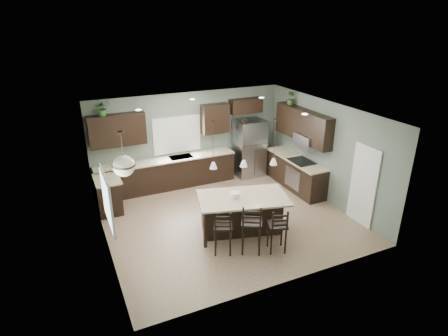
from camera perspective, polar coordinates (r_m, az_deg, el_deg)
ground at (r=9.82m, az=0.44°, el=-7.66°), size 6.00×6.00×0.00m
pantry_door at (r=9.81m, az=20.45°, el=-2.53°), size 0.04×0.82×2.04m
window_back at (r=11.42m, az=-7.20°, el=5.07°), size 1.35×0.02×1.00m
window_left at (r=7.70m, az=-17.49°, el=-4.69°), size 0.02×1.10×1.00m
left_return_cabs at (r=10.45m, az=-17.23°, el=-4.02°), size 0.60×0.90×0.90m
left_return_countertop at (r=10.26m, az=-17.42°, el=-1.65°), size 0.66×0.96×0.04m
back_lower_cabs at (r=11.43m, az=-8.64°, el=-0.89°), size 4.20×0.60×0.90m
back_countertop at (r=11.23m, az=-8.75°, el=1.27°), size 4.20×0.66×0.04m
sink_inset at (r=11.35m, az=-6.58°, el=1.69°), size 0.70×0.45×0.01m
faucet at (r=11.27m, az=-6.56°, el=2.33°), size 0.02×0.02×0.28m
back_upper_left at (r=10.80m, az=-15.95°, el=5.56°), size 1.55×0.34×0.90m
back_upper_right at (r=11.57m, az=-1.35°, el=7.53°), size 0.85×0.34×0.90m
fridge_header at (r=11.94m, az=3.34°, el=9.45°), size 1.05×0.34×0.45m
right_lower_cabs at (r=11.54m, az=10.82°, el=-0.80°), size 0.60×2.35×0.90m
right_countertop at (r=11.36m, az=10.91°, el=1.36°), size 0.66×2.35×0.04m
cooktop at (r=11.14m, az=11.72°, el=1.01°), size 0.58×0.75×0.02m
wall_oven_front at (r=11.17m, az=10.34°, el=-1.57°), size 0.01×0.72×0.60m
right_upper_cabs at (r=11.12m, az=11.94°, el=6.43°), size 0.34×2.35×0.90m
microwave at (r=11.00m, az=12.39°, el=4.03°), size 0.40×0.75×0.40m
refrigerator at (r=12.08m, az=3.90°, el=3.05°), size 0.90×0.74×1.85m
kitchen_island at (r=9.08m, az=2.86°, el=-7.04°), size 2.33×1.69×0.92m
serving_dish at (r=8.79m, az=1.66°, el=-4.14°), size 0.24×0.24×0.14m
bar_stool_left at (r=8.27m, az=-0.18°, el=-9.55°), size 0.53×0.53×1.09m
bar_stool_center at (r=8.30m, az=4.21°, el=-9.01°), size 0.61×0.61×1.21m
bar_stool_right at (r=8.41m, az=8.10°, el=-9.26°), size 0.50×0.50×1.07m
pendant_left at (r=8.23m, az=-1.67°, el=3.44°), size 0.17×0.17×1.10m
pendant_center at (r=8.35m, az=3.10°, el=3.70°), size 0.17×0.17×1.10m
pendant_right at (r=8.52m, az=7.71°, el=3.93°), size 0.17×0.17×1.10m
chandelier at (r=7.81m, az=-15.21°, el=2.08°), size 0.49×0.49×0.97m
plant_back_left at (r=10.56m, az=-18.05°, el=8.67°), size 0.39×0.35×0.42m
plant_right_wall at (r=11.48m, az=10.11°, el=10.39°), size 0.25×0.25×0.39m
room_shell at (r=9.09m, az=0.48°, el=1.64°), size 6.00×6.00×6.00m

